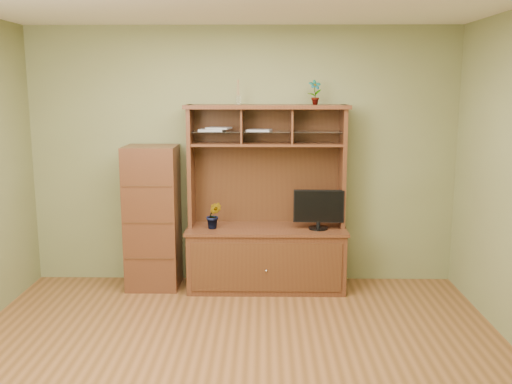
{
  "coord_description": "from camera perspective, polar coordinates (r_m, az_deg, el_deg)",
  "views": [
    {
      "loc": [
        0.23,
        -4.01,
        2.08
      ],
      "look_at": [
        0.15,
        1.2,
        1.11
      ],
      "focal_mm": 40.0,
      "sensor_mm": 36.0,
      "label": 1
    }
  ],
  "objects": [
    {
      "name": "magazines",
      "position": [
        5.84,
        -2.67,
        6.26
      ],
      "size": [
        0.75,
        0.23,
        0.04
      ],
      "color": "#A8A8AD",
      "rests_on": "media_hutch"
    },
    {
      "name": "side_cabinet",
      "position": [
        6.01,
        -10.29,
        -2.51
      ],
      "size": [
        0.53,
        0.48,
        1.49
      ],
      "color": "#432313",
      "rests_on": "room"
    },
    {
      "name": "top_plant",
      "position": [
        5.83,
        5.91,
        9.91
      ],
      "size": [
        0.15,
        0.11,
        0.25
      ],
      "primitive_type": "imported",
      "rotation": [
        0.0,
        0.0,
        0.2
      ],
      "color": "#306623",
      "rests_on": "media_hutch"
    },
    {
      "name": "orchid_plant",
      "position": [
        5.82,
        -4.25,
        -2.34
      ],
      "size": [
        0.16,
        0.13,
        0.28
      ],
      "primitive_type": "imported",
      "rotation": [
        0.0,
        0.0,
        -0.05
      ],
      "color": "#22551D",
      "rests_on": "media_hutch"
    },
    {
      "name": "reed_diffuser",
      "position": [
        5.82,
        -1.8,
        9.68
      ],
      "size": [
        0.05,
        0.05,
        0.25
      ],
      "color": "silver",
      "rests_on": "media_hutch"
    },
    {
      "name": "media_hutch",
      "position": [
        5.94,
        1.04,
        -4.7
      ],
      "size": [
        1.66,
        0.61,
        1.9
      ],
      "color": "#432313",
      "rests_on": "room"
    },
    {
      "name": "monitor",
      "position": [
        5.81,
        6.28,
        -1.66
      ],
      "size": [
        0.51,
        0.2,
        0.4
      ],
      "rotation": [
        0.0,
        0.0,
        -0.03
      ],
      "color": "black",
      "rests_on": "media_hutch"
    },
    {
      "name": "room",
      "position": [
        4.08,
        -2.35,
        0.19
      ],
      "size": [
        4.54,
        4.04,
        2.74
      ],
      "color": "brown",
      "rests_on": "ground"
    }
  ]
}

